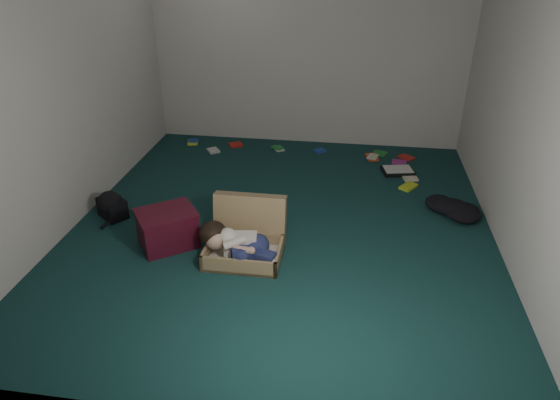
# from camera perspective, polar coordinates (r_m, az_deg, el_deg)

# --- Properties ---
(floor) EXTENTS (4.50, 4.50, 0.00)m
(floor) POSITION_cam_1_polar(r_m,az_deg,el_deg) (4.89, 0.26, -2.80)
(floor) COLOR #133736
(floor) RESTS_ON ground
(wall_back) EXTENTS (4.50, 0.00, 4.50)m
(wall_back) POSITION_cam_1_polar(r_m,az_deg,el_deg) (6.55, 3.26, 17.37)
(wall_back) COLOR silver
(wall_back) RESTS_ON ground
(wall_front) EXTENTS (4.50, 0.00, 4.50)m
(wall_front) POSITION_cam_1_polar(r_m,az_deg,el_deg) (2.34, -7.65, -3.41)
(wall_front) COLOR silver
(wall_front) RESTS_ON ground
(wall_left) EXTENTS (0.00, 4.50, 4.50)m
(wall_left) POSITION_cam_1_polar(r_m,az_deg,el_deg) (5.05, -23.33, 11.97)
(wall_left) COLOR silver
(wall_left) RESTS_ON ground
(wall_right) EXTENTS (0.00, 4.50, 4.50)m
(wall_right) POSITION_cam_1_polar(r_m,az_deg,el_deg) (4.55, 26.49, 9.73)
(wall_right) COLOR silver
(wall_right) RESTS_ON ground
(suitcase) EXTENTS (0.65, 0.64, 0.48)m
(suitcase) POSITION_cam_1_polar(r_m,az_deg,el_deg) (4.43, -3.86, -4.32)
(suitcase) COLOR #9D8256
(suitcase) RESTS_ON floor
(person) EXTENTS (0.71, 0.34, 0.30)m
(person) POSITION_cam_1_polar(r_m,az_deg,el_deg) (4.28, -4.92, -4.97)
(person) COLOR silver
(person) RESTS_ON suitcase
(maroon_bin) EXTENTS (0.64, 0.61, 0.35)m
(maroon_bin) POSITION_cam_1_polar(r_m,az_deg,el_deg) (4.61, -12.72, -3.18)
(maroon_bin) COLOR #480E1E
(maroon_bin) RESTS_ON floor
(backpack) EXTENTS (0.46, 0.44, 0.22)m
(backpack) POSITION_cam_1_polar(r_m,az_deg,el_deg) (5.24, -18.61, -0.79)
(backpack) COLOR black
(backpack) RESTS_ON floor
(clothing_pile) EXTENTS (0.54, 0.47, 0.16)m
(clothing_pile) POSITION_cam_1_polar(r_m,az_deg,el_deg) (5.32, 19.44, -0.90)
(clothing_pile) COLOR black
(clothing_pile) RESTS_ON floor
(paper_tray) EXTENTS (0.41, 0.34, 0.05)m
(paper_tray) POSITION_cam_1_polar(r_m,az_deg,el_deg) (6.11, 13.32, 3.27)
(paper_tray) COLOR black
(paper_tray) RESTS_ON floor
(book_scatter) EXTENTS (3.04, 1.16, 0.02)m
(book_scatter) POSITION_cam_1_polar(r_m,az_deg,el_deg) (6.40, 5.20, 4.92)
(book_scatter) COLOR #C7E127
(book_scatter) RESTS_ON floor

